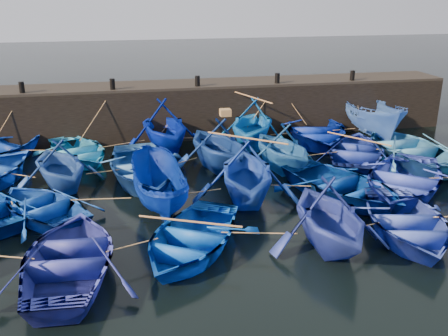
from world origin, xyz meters
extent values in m
plane|color=black|center=(0.00, 0.00, 0.00)|extent=(120.00, 120.00, 0.00)
cube|color=black|center=(0.00, 10.50, 1.25)|extent=(26.00, 2.50, 2.50)
cube|color=black|center=(0.00, 10.50, 2.56)|extent=(26.00, 2.50, 0.12)
cylinder|color=black|center=(-8.00, 9.60, 2.87)|extent=(0.24, 0.24, 0.50)
cylinder|color=black|center=(-4.00, 9.60, 2.87)|extent=(0.24, 0.24, 0.50)
cylinder|color=black|center=(0.00, 9.60, 2.87)|extent=(0.24, 0.24, 0.50)
cylinder|color=black|center=(4.00, 9.60, 2.87)|extent=(0.24, 0.24, 0.50)
cylinder|color=black|center=(8.00, 9.60, 2.87)|extent=(0.24, 0.24, 0.50)
imported|color=blue|center=(-5.63, 7.21, 0.46)|extent=(4.65, 5.30, 0.91)
imported|color=#0017A0|center=(-1.84, 7.96, 1.20)|extent=(4.52, 5.06, 2.41)
imported|color=blue|center=(2.26, 7.68, 1.17)|extent=(5.31, 5.62, 2.34)
imported|color=#00147A|center=(5.45, 7.80, 0.59)|extent=(4.99, 6.32, 1.19)
imported|color=blue|center=(8.47, 7.91, 1.02)|extent=(2.22, 5.35, 2.04)
imported|color=navy|center=(-6.00, 3.99, 1.02)|extent=(4.49, 4.80, 2.04)
imported|color=#1F54A4|center=(-2.97, 4.23, 0.57)|extent=(4.57, 5.94, 1.14)
imported|color=navy|center=(0.13, 5.02, 1.13)|extent=(4.69, 5.10, 2.25)
imported|color=#17549A|center=(2.65, 4.36, 1.03)|extent=(4.14, 4.56, 2.07)
imported|color=navy|center=(6.09, 4.61, 0.52)|extent=(5.60, 6.17, 1.05)
imported|color=teal|center=(8.39, 4.40, 0.59)|extent=(4.31, 5.84, 1.17)
imported|color=#0A3796|center=(-6.36, 1.60, 0.43)|extent=(4.83, 5.06, 0.85)
imported|color=navy|center=(-2.61, 1.38, 0.86)|extent=(2.03, 4.56, 1.72)
imported|color=#143BB4|center=(0.45, 1.55, 1.15)|extent=(4.50, 4.98, 2.30)
imported|color=navy|center=(3.88, 1.09, 0.52)|extent=(5.38, 6.10, 1.05)
imported|color=#1B2FA5|center=(6.16, 1.04, 0.57)|extent=(6.52, 6.74, 1.14)
imported|color=navy|center=(-5.16, -2.12, 0.51)|extent=(3.81, 5.12, 1.02)
imported|color=#033DB8|center=(-1.96, -1.64, 0.48)|extent=(5.17, 5.64, 0.96)
imported|color=navy|center=(1.95, -2.15, 1.06)|extent=(3.49, 4.05, 2.12)
imported|color=#233BA4|center=(4.55, -1.96, 0.50)|extent=(4.34, 5.40, 1.00)
cube|color=olive|center=(0.43, 5.02, 2.39)|extent=(0.43, 0.40, 0.27)
cylinder|color=tan|center=(-7.51, 7.42, 0.55)|extent=(1.97, 0.46, 0.04)
cylinder|color=tan|center=(-3.73, 7.58, 0.55)|extent=(2.00, 0.79, 0.04)
cylinder|color=tan|center=(0.21, 7.82, 0.55)|extent=(2.30, 0.32, 0.04)
cylinder|color=tan|center=(3.86, 7.74, 0.55)|extent=(1.40, 0.16, 0.04)
cylinder|color=tan|center=(6.96, 7.86, 0.55)|extent=(1.22, 0.15, 0.04)
cylinder|color=tan|center=(-7.51, 4.37, 0.55)|extent=(1.23, 0.79, 0.04)
cylinder|color=tan|center=(-4.49, 4.11, 0.55)|extent=(1.24, 0.27, 0.04)
cylinder|color=tan|center=(-1.42, 4.63, 0.55)|extent=(1.32, 0.83, 0.04)
cylinder|color=tan|center=(1.39, 4.69, 0.55)|extent=(0.75, 0.69, 0.04)
cylinder|color=tan|center=(4.37, 4.48, 0.55)|extent=(1.65, 0.29, 0.04)
cylinder|color=tan|center=(7.24, 4.51, 0.55)|extent=(0.52, 0.24, 0.04)
cylinder|color=tan|center=(-7.30, 1.73, 0.55)|extent=(0.12, 0.27, 0.04)
cylinder|color=tan|center=(-4.49, 1.49, 0.55)|extent=(1.95, 0.26, 0.04)
cylinder|color=tan|center=(-1.08, 1.46, 0.55)|extent=(1.27, 0.21, 0.04)
cylinder|color=tan|center=(2.17, 1.32, 0.55)|extent=(1.64, 0.50, 0.04)
cylinder|color=tan|center=(5.02, 1.07, 0.55)|extent=(0.48, 0.08, 0.04)
cylinder|color=tan|center=(7.87, 0.96, 0.55)|extent=(1.62, 0.20, 0.04)
cylinder|color=tan|center=(-3.56, -1.88, 0.55)|extent=(1.41, 0.52, 0.04)
cylinder|color=tan|center=(-0.01, -1.89, 0.55)|extent=(2.12, 0.55, 0.04)
cylinder|color=tan|center=(3.25, -2.06, 0.55)|extent=(0.81, 0.23, 0.04)
cylinder|color=tan|center=(-8.70, 9.17, 1.58)|extent=(1.43, 0.71, 2.09)
cylinder|color=tan|center=(-4.81, 8.95, 1.58)|extent=(1.67, 1.14, 2.09)
cylinder|color=tan|center=(-0.92, 9.33, 1.58)|extent=(1.87, 0.38, 2.09)
cylinder|color=tan|center=(3.13, 9.19, 1.58)|extent=(1.77, 0.67, 2.09)
cylinder|color=tan|center=(4.73, 9.25, 1.58)|extent=(1.49, 0.54, 2.09)
cylinder|color=tan|center=(8.24, 9.31, 1.58)|extent=(0.52, 0.44, 2.08)
cylinder|color=#99724C|center=(2.26, 7.68, 2.37)|extent=(1.08, 2.84, 0.06)
cylinder|color=#99724C|center=(6.09, 4.61, 1.08)|extent=(1.77, 2.49, 0.06)
cylinder|color=#99724C|center=(0.45, 1.55, 2.33)|extent=(2.34, 1.97, 0.06)
cylinder|color=#99724C|center=(-1.96, -1.64, 0.99)|extent=(2.74, 1.32, 0.06)
camera|label=1|loc=(-3.52, -14.10, 7.12)|focal=40.00mm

